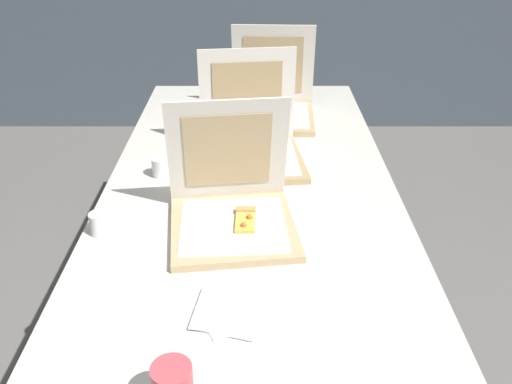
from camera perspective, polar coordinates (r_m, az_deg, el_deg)
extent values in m
cube|color=silver|center=(1.81, -0.64, 0.32)|extent=(0.96, 2.06, 0.03)
cylinder|color=gray|center=(2.86, -8.64, 3.22)|extent=(0.04, 0.04, 0.70)
cylinder|color=gray|center=(2.86, 7.80, 3.24)|extent=(0.04, 0.04, 0.70)
cube|color=tan|center=(1.56, -2.45, -3.82)|extent=(0.39, 0.39, 0.02)
cube|color=silver|center=(1.55, -2.46, -3.44)|extent=(0.32, 0.32, 0.00)
cube|color=silver|center=(1.59, -3.03, 4.31)|extent=(0.36, 0.13, 0.34)
cube|color=tan|center=(1.58, -3.04, 4.27)|extent=(0.26, 0.09, 0.25)
cube|color=#E5B74C|center=(1.56, -1.18, -3.10)|extent=(0.06, 0.11, 0.01)
cube|color=tan|center=(1.60, -1.13, -1.94)|extent=(0.06, 0.02, 0.02)
sphere|color=orange|center=(1.56, -0.80, -2.61)|extent=(0.02, 0.02, 0.02)
sphere|color=orange|center=(1.53, -1.33, -3.44)|extent=(0.02, 0.02, 0.02)
cube|color=tan|center=(1.94, -0.40, 3.23)|extent=(0.39, 0.39, 0.02)
cube|color=silver|center=(1.94, -0.37, 3.66)|extent=(0.33, 0.33, 0.00)
cube|color=silver|center=(2.02, -0.97, 10.05)|extent=(0.35, 0.06, 0.35)
cube|color=tan|center=(2.02, -0.97, 10.00)|extent=(0.25, 0.04, 0.25)
cube|color=tan|center=(2.32, 1.60, 7.75)|extent=(0.37, 0.37, 0.02)
cube|color=silver|center=(2.32, 1.63, 8.08)|extent=(0.32, 0.32, 0.00)
cube|color=silver|center=(2.40, 1.74, 13.15)|extent=(0.35, 0.07, 0.35)
cube|color=tan|center=(2.40, 1.74, 13.13)|extent=(0.25, 0.05, 0.25)
cylinder|color=white|center=(2.33, 2.61, 8.86)|extent=(0.03, 0.03, 0.00)
cylinder|color=white|center=(2.33, 2.82, 8.54)|extent=(0.01, 0.00, 0.03)
cylinder|color=white|center=(2.34, 2.48, 8.61)|extent=(0.01, 0.00, 0.03)
cylinder|color=white|center=(2.32, 2.50, 8.47)|extent=(0.01, 0.00, 0.03)
cylinder|color=white|center=(1.60, -16.09, -3.20)|extent=(0.06, 0.06, 0.07)
cylinder|color=white|center=(2.13, -6.83, 6.10)|extent=(0.06, 0.06, 0.07)
cylinder|color=white|center=(1.88, -10.03, 2.55)|extent=(0.06, 0.06, 0.07)
cube|color=white|center=(1.29, -2.93, -12.75)|extent=(0.17, 0.17, 0.00)
cube|color=white|center=(1.29, -2.62, -12.57)|extent=(0.18, 0.18, 0.00)
cube|color=white|center=(1.29, -3.19, -12.24)|extent=(0.16, 0.16, 0.00)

